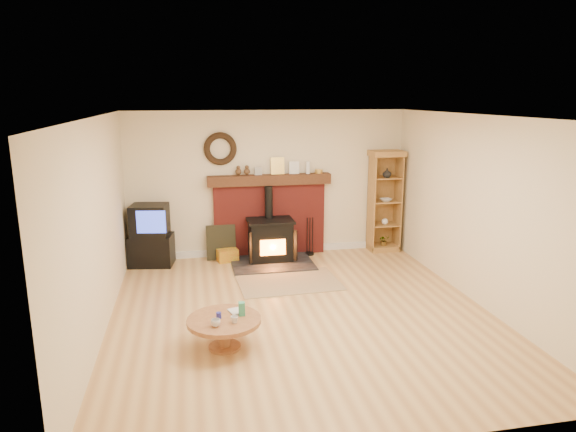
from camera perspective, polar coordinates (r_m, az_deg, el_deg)
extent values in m
plane|color=#B6834C|center=(7.01, 1.50, -10.73)|extent=(5.50, 5.50, 0.00)
cube|color=beige|center=(9.24, -2.16, 3.60)|extent=(5.00, 0.02, 2.60)
cube|color=beige|center=(4.08, 10.14, -9.30)|extent=(5.00, 0.02, 2.60)
cube|color=beige|center=(6.53, -20.38, -1.31)|extent=(0.02, 5.50, 2.60)
cube|color=beige|center=(7.53, 20.47, 0.54)|extent=(0.02, 5.50, 2.60)
cube|color=white|center=(6.41, 1.64, 11.03)|extent=(5.00, 5.50, 0.02)
cube|color=white|center=(9.51, -2.08, -3.81)|extent=(5.00, 0.04, 0.12)
torus|color=black|center=(9.00, -7.54, 7.42)|extent=(0.57, 0.11, 0.57)
cube|color=maroon|center=(9.30, -2.06, -0.43)|extent=(2.00, 0.15, 1.30)
cube|color=#351E11|center=(9.12, -2.06, 4.04)|extent=(2.20, 0.22, 0.18)
cube|color=#999999|center=(9.07, -3.33, 5.01)|extent=(0.13, 0.05, 0.14)
cube|color=gold|center=(9.13, -1.17, 5.59)|extent=(0.24, 0.06, 0.30)
cube|color=white|center=(9.20, 0.68, 5.39)|extent=(0.18, 0.05, 0.22)
cylinder|color=white|center=(9.23, 2.23, 5.41)|extent=(0.08, 0.08, 0.22)
cylinder|color=gold|center=(9.29, 3.44, 4.98)|extent=(0.14, 0.14, 0.07)
cube|color=black|center=(8.92, -1.75, -5.27)|extent=(1.40, 1.00, 0.03)
cube|color=black|center=(9.00, -1.97, -2.74)|extent=(0.73, 0.52, 0.68)
cube|color=black|center=(8.91, -1.99, -0.53)|extent=(0.80, 0.57, 0.04)
cylinder|color=black|center=(8.99, -2.15, 1.55)|extent=(0.14, 0.14, 0.56)
cube|color=orange|center=(8.76, -1.69, -3.52)|extent=(0.44, 0.02, 0.27)
cube|color=black|center=(8.77, -3.90, -3.39)|extent=(0.17, 0.23, 0.54)
cube|color=black|center=(8.87, 0.37, -3.16)|extent=(0.17, 0.23, 0.54)
cube|color=brown|center=(8.08, 0.06, -7.34)|extent=(1.60, 1.14, 0.01)
cube|color=black|center=(9.12, -14.93, -3.67)|extent=(0.79, 0.61, 0.53)
cube|color=black|center=(8.98, -15.13, -0.43)|extent=(0.67, 0.59, 0.53)
cube|color=blue|center=(8.73, -14.98, -0.64)|extent=(0.47, 0.09, 0.38)
cube|color=olive|center=(9.87, 10.47, -3.44)|extent=(0.54, 0.39, 0.10)
cube|color=olive|center=(9.83, 10.29, 1.69)|extent=(0.54, 0.02, 1.72)
cube|color=olive|center=(9.57, 9.23, 1.41)|extent=(0.02, 0.39, 1.72)
cube|color=olive|center=(9.76, 12.11, 1.52)|extent=(0.02, 0.39, 1.72)
cube|color=olive|center=(9.52, 10.92, 6.85)|extent=(0.60, 0.43, 0.10)
cube|color=olive|center=(9.75, 10.58, -0.95)|extent=(0.50, 0.35, 0.02)
cube|color=olive|center=(9.66, 10.69, 1.61)|extent=(0.50, 0.35, 0.02)
cube|color=olive|center=(9.58, 10.80, 4.20)|extent=(0.50, 0.35, 0.02)
imported|color=white|center=(9.52, 10.94, 4.72)|extent=(0.16, 0.16, 0.17)
imported|color=white|center=(9.60, 10.81, 1.76)|extent=(0.21, 0.21, 0.05)
sphere|color=white|center=(9.69, 10.71, -0.62)|extent=(0.12, 0.12, 0.12)
imported|color=#389370|center=(9.78, 10.62, -2.66)|extent=(0.19, 0.16, 0.21)
cube|color=#C8D321|center=(9.09, -6.72, -4.37)|extent=(0.39, 0.28, 0.22)
cube|color=black|center=(9.17, -7.44, -2.92)|extent=(0.52, 0.14, 0.62)
cylinder|color=black|center=(9.43, 2.42, -4.20)|extent=(0.16, 0.16, 0.04)
cylinder|color=black|center=(9.33, 2.15, -2.28)|extent=(0.02, 0.02, 0.70)
cylinder|color=black|center=(9.34, 2.44, -2.27)|extent=(0.02, 0.02, 0.70)
cylinder|color=black|center=(9.35, 2.74, -2.25)|extent=(0.02, 0.02, 0.70)
cylinder|color=brown|center=(6.17, -7.04, -14.20)|extent=(0.37, 0.37, 0.03)
cylinder|color=brown|center=(6.10, -7.08, -12.91)|extent=(0.14, 0.14, 0.29)
cylinder|color=brown|center=(6.02, -7.13, -11.45)|extent=(0.85, 0.85, 0.05)
imported|color=white|center=(5.82, -8.04, -11.67)|extent=(0.10, 0.10, 0.08)
imported|color=white|center=(5.88, -5.97, -11.37)|extent=(0.09, 0.09, 0.08)
imported|color=#4C331E|center=(6.13, -6.46, -10.62)|extent=(0.14, 0.19, 0.02)
cylinder|color=navy|center=(6.02, -7.71, -10.88)|extent=(0.06, 0.06, 0.07)
cube|color=#389370|center=(6.04, -5.16, -10.24)|extent=(0.07, 0.07, 0.16)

